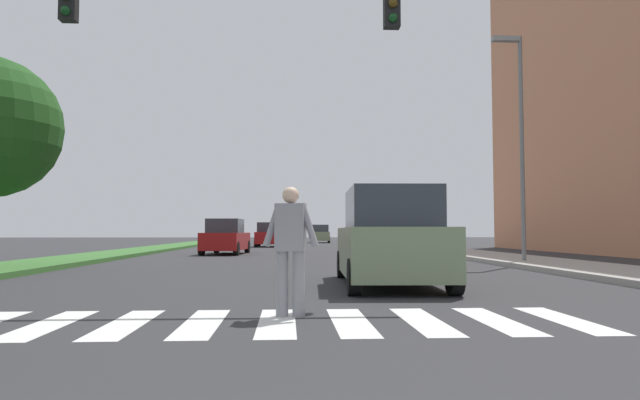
{
  "coord_description": "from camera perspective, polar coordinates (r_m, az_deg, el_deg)",
  "views": [
    {
      "loc": [
        0.13,
        -0.7,
        1.11
      ],
      "look_at": [
        1.06,
        15.63,
        2.02
      ],
      "focal_mm": 31.4,
      "sensor_mm": 36.0,
      "label": 1
    }
  ],
  "objects": [
    {
      "name": "ground_plane",
      "position": [
        30.72,
        -3.53,
        -5.26
      ],
      "size": [
        140.0,
        140.0,
        0.0
      ],
      "primitive_type": "plane",
      "color": "#2D2D30"
    },
    {
      "name": "crosswalk",
      "position": [
        6.97,
        -4.4,
        -12.32
      ],
      "size": [
        7.65,
        2.2,
        0.01
      ],
      "color": "silver",
      "rests_on": "ground_plane"
    },
    {
      "name": "median_strip",
      "position": [
        29.76,
        -18.53,
        -5.02
      ],
      "size": [
        2.54,
        64.0,
        0.15
      ],
      "primitive_type": "cube",
      "color": "#386B2D",
      "rests_on": "ground_plane"
    },
    {
      "name": "sidewalk_right",
      "position": [
        29.88,
        12.83,
        -5.1
      ],
      "size": [
        3.0,
        64.0,
        0.15
      ],
      "primitive_type": "cube",
      "color": "#9E9991",
      "rests_on": "ground_plane"
    },
    {
      "name": "traffic_light_gantry",
      "position": [
        10.82,
        -24.05,
        14.87
      ],
      "size": [
        10.26,
        0.3,
        6.0
      ],
      "color": "gold",
      "rests_on": "median_strip"
    },
    {
      "name": "street_lamp_right",
      "position": [
        19.9,
        19.6,
        7.08
      ],
      "size": [
        1.02,
        0.24,
        7.5
      ],
      "color": "slate",
      "rests_on": "sidewalk_right"
    },
    {
      "name": "pedestrian_performer",
      "position": [
        7.32,
        -3.02,
        -4.57
      ],
      "size": [
        0.75,
        0.31,
        1.69
      ],
      "color": "gray",
      "rests_on": "ground_plane"
    },
    {
      "name": "suv_crossing",
      "position": [
        11.57,
        7.1,
        -4.06
      ],
      "size": [
        2.13,
        4.67,
        1.97
      ],
      "color": "gray",
      "rests_on": "ground_plane"
    },
    {
      "name": "sedan_midblock",
      "position": [
        27.4,
        -9.59,
        -3.83
      ],
      "size": [
        2.1,
        4.34,
        1.7
      ],
      "color": "maroon",
      "rests_on": "ground_plane"
    },
    {
      "name": "sedan_distant",
      "position": [
        39.98,
        -5.19,
        -3.63
      ],
      "size": [
        1.96,
        4.06,
        1.72
      ],
      "color": "maroon",
      "rests_on": "ground_plane"
    },
    {
      "name": "sedan_far_horizon",
      "position": [
        53.83,
        0.05,
        -3.53
      ],
      "size": [
        2.07,
        4.17,
        1.72
      ],
      "color": "gray",
      "rests_on": "ground_plane"
    }
  ]
}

